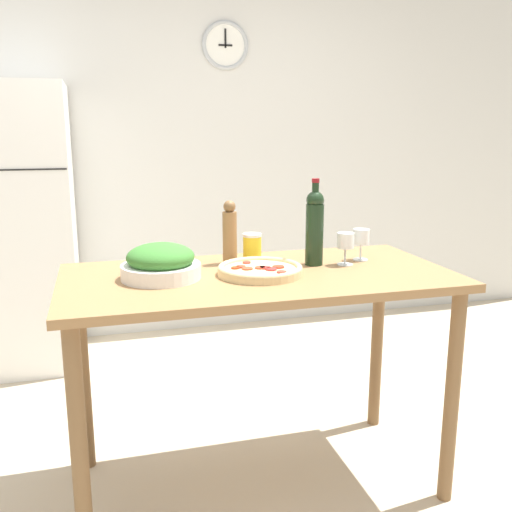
# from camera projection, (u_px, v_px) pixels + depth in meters

# --- Properties ---
(ground_plane) EXTENTS (14.00, 14.00, 0.00)m
(ground_plane) POSITION_uv_depth(u_px,v_px,m) (258.00, 480.00, 2.38)
(ground_plane) COLOR #BCAD93
(wall_back) EXTENTS (6.40, 0.08, 2.60)m
(wall_back) POSITION_uv_depth(u_px,v_px,m) (182.00, 148.00, 3.94)
(wall_back) COLOR silver
(wall_back) RESTS_ON ground_plane
(refrigerator) EXTENTS (0.72, 0.66, 1.69)m
(refrigerator) POSITION_uv_depth(u_px,v_px,m) (12.00, 229.00, 3.41)
(refrigerator) COLOR white
(refrigerator) RESTS_ON ground_plane
(prep_counter) EXTENTS (1.48, 0.73, 0.89)m
(prep_counter) POSITION_uv_depth(u_px,v_px,m) (259.00, 304.00, 2.21)
(prep_counter) COLOR olive
(prep_counter) RESTS_ON ground_plane
(wine_bottle) EXTENTS (0.07, 0.07, 0.35)m
(wine_bottle) POSITION_uv_depth(u_px,v_px,m) (315.00, 226.00, 2.28)
(wine_bottle) COLOR black
(wine_bottle) RESTS_ON prep_counter
(wine_glass_near) EXTENTS (0.07, 0.07, 0.13)m
(wine_glass_near) POSITION_uv_depth(u_px,v_px,m) (346.00, 242.00, 2.29)
(wine_glass_near) COLOR silver
(wine_glass_near) RESTS_ON prep_counter
(wine_glass_far) EXTENTS (0.07, 0.07, 0.13)m
(wine_glass_far) POSITION_uv_depth(u_px,v_px,m) (361.00, 238.00, 2.38)
(wine_glass_far) COLOR silver
(wine_glass_far) RESTS_ON prep_counter
(pepper_mill) EXTENTS (0.06, 0.06, 0.26)m
(pepper_mill) POSITION_uv_depth(u_px,v_px,m) (230.00, 233.00, 2.31)
(pepper_mill) COLOR olive
(pepper_mill) RESTS_ON prep_counter
(salad_bowl) EXTENTS (0.29, 0.29, 0.13)m
(salad_bowl) POSITION_uv_depth(u_px,v_px,m) (161.00, 263.00, 2.09)
(salad_bowl) COLOR white
(salad_bowl) RESTS_ON prep_counter
(homemade_pizza) EXTENTS (0.32, 0.32, 0.04)m
(homemade_pizza) POSITION_uv_depth(u_px,v_px,m) (260.00, 270.00, 2.16)
(homemade_pizza) COLOR #DBC189
(homemade_pizza) RESTS_ON prep_counter
(salt_canister) EXTENTS (0.08, 0.08, 0.11)m
(salt_canister) POSITION_uv_depth(u_px,v_px,m) (252.00, 247.00, 2.38)
(salt_canister) COLOR yellow
(salt_canister) RESTS_ON prep_counter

